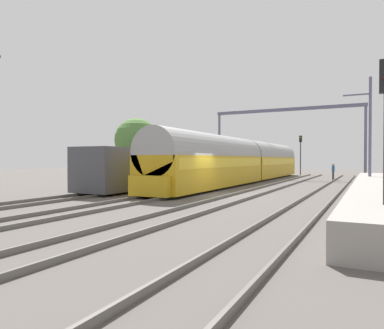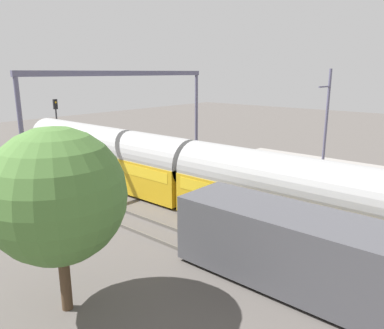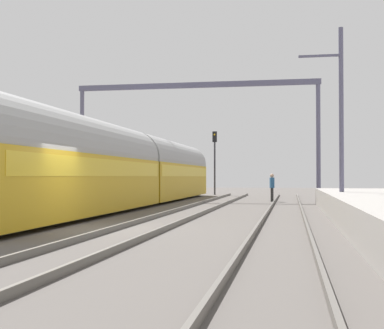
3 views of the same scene
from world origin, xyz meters
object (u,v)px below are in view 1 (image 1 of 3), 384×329
object	(u,v)px
freight_car	(149,168)
person_crossing	(333,170)
passenger_train	(246,161)
catenary_gantry	(286,126)
railway_signal_far	(301,150)

from	to	relation	value
freight_car	person_crossing	size ratio (longest dim) A/B	7.51
passenger_train	catenary_gantry	world-z (taller)	catenary_gantry
railway_signal_far	passenger_train	bearing A→B (deg)	-96.11
freight_car	railway_signal_far	size ratio (longest dim) A/B	2.42
freight_car	catenary_gantry	world-z (taller)	catenary_gantry
railway_signal_far	catenary_gantry	world-z (taller)	catenary_gantry
passenger_train	catenary_gantry	xyz separation A→B (m)	(2.00, 7.95, 3.93)
person_crossing	railway_signal_far	size ratio (longest dim) A/B	0.32
railway_signal_far	catenary_gantry	distance (m)	10.27
railway_signal_far	person_crossing	bearing A→B (deg)	-66.16
passenger_train	railway_signal_far	size ratio (longest dim) A/B	6.12
railway_signal_far	catenary_gantry	size ratio (longest dim) A/B	0.33
passenger_train	railway_signal_far	bearing A→B (deg)	83.89
freight_car	person_crossing	bearing A→B (deg)	56.03
freight_car	catenary_gantry	bearing A→B (deg)	71.83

